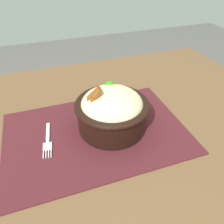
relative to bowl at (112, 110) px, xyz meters
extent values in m
cube|color=brown|center=(0.05, 0.03, -0.08)|extent=(1.21, 0.93, 0.04)
cylinder|color=brown|center=(-0.50, -0.37, -0.46)|extent=(0.04, 0.04, 0.73)
cube|color=#47191E|center=(0.05, 0.01, -0.06)|extent=(0.48, 0.32, 0.00)
cylinder|color=black|center=(0.00, 0.00, -0.02)|extent=(0.18, 0.18, 0.08)
torus|color=black|center=(0.00, 0.00, 0.02)|extent=(0.19, 0.19, 0.01)
ellipsoid|color=beige|center=(0.00, 0.00, 0.02)|extent=(0.21, 0.21, 0.08)
sphere|color=#33801A|center=(0.00, -0.01, 0.04)|extent=(0.03, 0.03, 0.03)
sphere|color=#33801A|center=(-0.01, -0.05, 0.04)|extent=(0.03, 0.03, 0.03)
cylinder|color=orange|center=(0.00, -0.01, 0.04)|extent=(0.02, 0.04, 0.01)
cylinder|color=orange|center=(0.01, 0.04, 0.04)|extent=(0.02, 0.03, 0.01)
cylinder|color=orange|center=(-0.03, -0.02, 0.04)|extent=(0.01, 0.04, 0.01)
cube|color=brown|center=(0.05, -0.01, 0.05)|extent=(0.05, 0.03, 0.04)
cube|color=brown|center=(0.05, 0.00, 0.05)|extent=(0.04, 0.02, 0.05)
cube|color=silver|center=(0.17, -0.04, -0.06)|extent=(0.02, 0.07, 0.00)
cube|color=silver|center=(0.17, 0.00, -0.06)|extent=(0.01, 0.01, 0.00)
cube|color=silver|center=(0.18, 0.02, -0.06)|extent=(0.02, 0.03, 0.00)
cube|color=silver|center=(0.19, 0.05, -0.06)|extent=(0.01, 0.02, 0.00)
cube|color=silver|center=(0.18, 0.05, -0.06)|extent=(0.01, 0.02, 0.00)
cube|color=silver|center=(0.18, 0.05, -0.06)|extent=(0.01, 0.02, 0.00)
cube|color=silver|center=(0.17, 0.05, -0.06)|extent=(0.01, 0.02, 0.00)
camera|label=1|loc=(0.15, 0.43, 0.34)|focal=35.16mm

